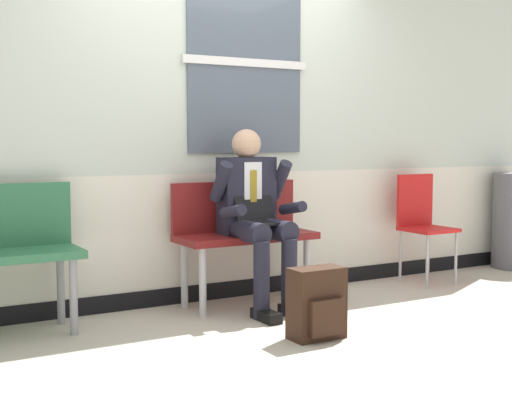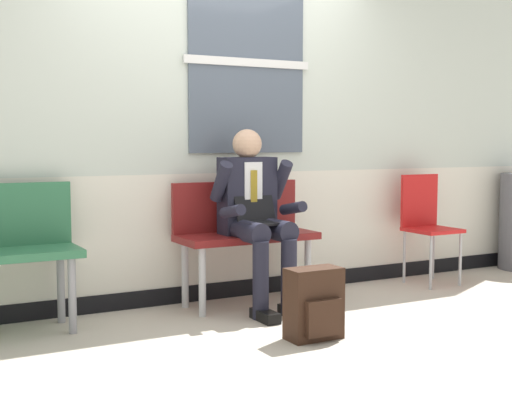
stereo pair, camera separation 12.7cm
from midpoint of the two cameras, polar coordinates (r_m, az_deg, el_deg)
The scene contains 6 objects.
ground_plane at distance 4.95m, azimuth -1.04°, elevation -8.70°, with size 18.00×18.00×0.00m, color #B2A899.
station_wall at distance 5.32m, azimuth -4.02°, elevation 8.39°, with size 6.53×0.17×2.99m.
bench_with_person at distance 5.13m, azimuth -1.85°, elevation -2.01°, with size 1.01×0.42×0.89m.
person_seated at distance 4.94m, azimuth -0.78°, elevation -0.60°, with size 0.57×0.70×1.28m.
backpack at distance 4.28m, azimuth 4.14°, elevation -8.02°, with size 0.33×0.22×0.43m.
folding_chair at distance 6.08m, azimuth 12.71°, elevation -1.01°, with size 0.38×0.38×0.91m.
Camera 1 is at (-2.39, -4.17, 1.19)m, focal length 49.32 mm.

